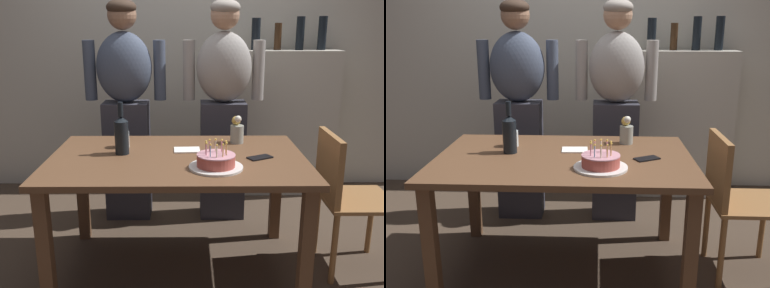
# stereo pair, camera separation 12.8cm
# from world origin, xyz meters

# --- Properties ---
(ground_plane) EXTENTS (10.00, 10.00, 0.00)m
(ground_plane) POSITION_xyz_m (0.00, 0.00, 0.00)
(ground_plane) COLOR #47382B
(back_wall) EXTENTS (5.20, 0.10, 2.60)m
(back_wall) POSITION_xyz_m (0.00, 1.55, 1.30)
(back_wall) COLOR beige
(back_wall) RESTS_ON ground_plane
(dining_table) EXTENTS (1.50, 0.96, 0.74)m
(dining_table) POSITION_xyz_m (0.00, 0.00, 0.64)
(dining_table) COLOR brown
(dining_table) RESTS_ON ground_plane
(birthday_cake) EXTENTS (0.29, 0.29, 0.15)m
(birthday_cake) POSITION_xyz_m (0.21, -0.21, 0.78)
(birthday_cake) COLOR white
(birthday_cake) RESTS_ON dining_table
(water_glass_near) EXTENTS (0.08, 0.08, 0.10)m
(water_glass_near) POSITION_xyz_m (-0.35, 0.20, 0.79)
(water_glass_near) COLOR silver
(water_glass_near) RESTS_ON dining_table
(wine_bottle) EXTENTS (0.08, 0.08, 0.31)m
(wine_bottle) POSITION_xyz_m (-0.33, 0.06, 0.86)
(wine_bottle) COLOR black
(wine_bottle) RESTS_ON dining_table
(cell_phone) EXTENTS (0.16, 0.13, 0.01)m
(cell_phone) POSITION_xyz_m (0.48, -0.04, 0.74)
(cell_phone) COLOR black
(cell_phone) RESTS_ON dining_table
(napkin_stack) EXTENTS (0.16, 0.13, 0.01)m
(napkin_stack) POSITION_xyz_m (0.06, 0.12, 0.74)
(napkin_stack) COLOR white
(napkin_stack) RESTS_ON dining_table
(flower_vase) EXTENTS (0.09, 0.10, 0.19)m
(flower_vase) POSITION_xyz_m (0.38, 0.30, 0.82)
(flower_vase) COLOR #999E93
(flower_vase) RESTS_ON dining_table
(person_man_bearded) EXTENTS (0.61, 0.27, 1.66)m
(person_man_bearded) POSITION_xyz_m (-0.41, 0.80, 0.87)
(person_man_bearded) COLOR #33333D
(person_man_bearded) RESTS_ON ground_plane
(person_woman_cardigan) EXTENTS (0.61, 0.27, 1.66)m
(person_woman_cardigan) POSITION_xyz_m (0.33, 0.80, 0.87)
(person_woman_cardigan) COLOR #33333D
(person_woman_cardigan) RESTS_ON ground_plane
(dining_chair) EXTENTS (0.42, 0.42, 0.87)m
(dining_chair) POSITION_xyz_m (1.00, 0.01, 0.52)
(dining_chair) COLOR olive
(dining_chair) RESTS_ON ground_plane
(shelf_cabinet) EXTENTS (0.88, 0.30, 1.55)m
(shelf_cabinet) POSITION_xyz_m (0.92, 1.33, 0.65)
(shelf_cabinet) COLOR beige
(shelf_cabinet) RESTS_ON ground_plane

